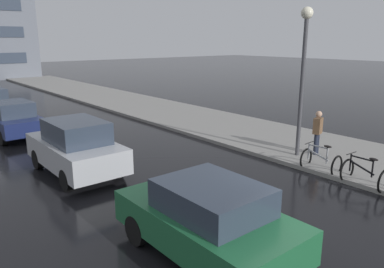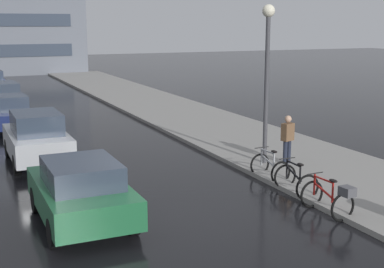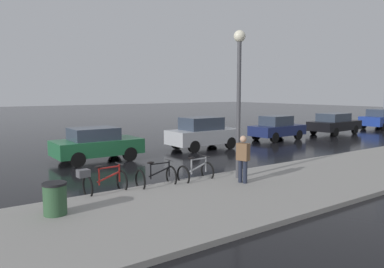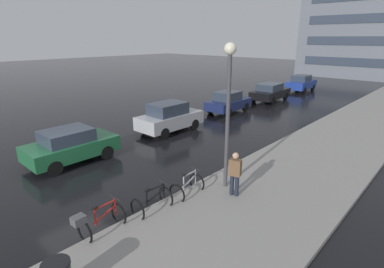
# 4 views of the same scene
# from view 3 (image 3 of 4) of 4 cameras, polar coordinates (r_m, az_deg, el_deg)

# --- Properties ---
(ground_plane) EXTENTS (140.00, 140.00, 0.00)m
(ground_plane) POSITION_cam_3_polar(r_m,az_deg,el_deg) (15.32, -15.10, -5.56)
(ground_plane) COLOR black
(sidewalk_kerb) EXTENTS (4.80, 60.00, 0.14)m
(sidewalk_kerb) POSITION_cam_3_polar(r_m,az_deg,el_deg) (17.43, 26.13, -4.31)
(sidewalk_kerb) COLOR gray
(sidewalk_kerb) RESTS_ON ground
(bicycle_nearest) EXTENTS (0.77, 1.46, 0.95)m
(bicycle_nearest) POSITION_cam_3_polar(r_m,az_deg,el_deg) (11.60, -13.79, -6.92)
(bicycle_nearest) COLOR black
(bicycle_nearest) RESTS_ON ground
(bicycle_second) EXTENTS (0.77, 1.21, 0.93)m
(bicycle_second) POSITION_cam_3_polar(r_m,az_deg,el_deg) (12.17, -5.46, -6.58)
(bicycle_second) COLOR black
(bicycle_second) RESTS_ON ground
(bicycle_third) EXTENTS (0.75, 1.16, 0.94)m
(bicycle_third) POSITION_cam_3_polar(r_m,az_deg,el_deg) (12.87, 0.58, -5.86)
(bicycle_third) COLOR black
(bicycle_third) RESTS_ON ground
(car_green) EXTENTS (1.94, 3.84, 1.53)m
(car_green) POSITION_cam_3_polar(r_m,az_deg,el_deg) (17.41, -14.37, -1.48)
(car_green) COLOR #1E6038
(car_green) RESTS_ON ground
(car_silver) EXTENTS (1.83, 3.99, 1.74)m
(car_silver) POSITION_cam_3_polar(r_m,az_deg,el_deg) (20.44, 1.69, 0.13)
(car_silver) COLOR #B2B5BA
(car_silver) RESTS_ON ground
(car_navy) EXTENTS (1.84, 3.84, 1.57)m
(car_navy) POSITION_cam_3_polar(r_m,az_deg,el_deg) (24.84, 12.84, 0.91)
(car_navy) COLOR navy
(car_navy) RESTS_ON ground
(car_black) EXTENTS (2.15, 4.48, 1.54)m
(car_black) POSITION_cam_3_polar(r_m,az_deg,el_deg) (29.40, 20.86, 1.51)
(car_black) COLOR black
(car_black) RESTS_ON ground
(car_blue) EXTENTS (2.01, 4.16, 1.66)m
(car_blue) POSITION_cam_3_polar(r_m,az_deg,el_deg) (35.26, 26.81, 2.07)
(car_blue) COLOR navy
(car_blue) RESTS_ON ground
(pedestrian) EXTENTS (0.45, 0.34, 1.71)m
(pedestrian) POSITION_cam_3_polar(r_m,az_deg,el_deg) (12.41, 7.78, -3.66)
(pedestrian) COLOR #1E2333
(pedestrian) RESTS_ON ground
(streetlamp) EXTENTS (0.40, 0.40, 5.19)m
(streetlamp) POSITION_cam_3_polar(r_m,az_deg,el_deg) (12.92, 7.16, 7.81)
(streetlamp) COLOR #424247
(streetlamp) RESTS_ON ground
(trash_bin) EXTENTS (0.59, 0.59, 0.94)m
(trash_bin) POSITION_cam_3_polar(r_m,az_deg,el_deg) (9.88, -20.14, -9.61)
(trash_bin) COLOR #2D5133
(trash_bin) RESTS_ON ground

